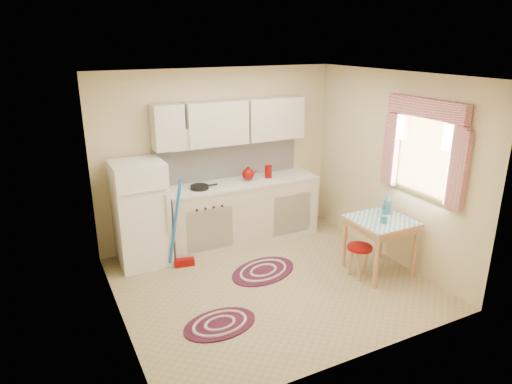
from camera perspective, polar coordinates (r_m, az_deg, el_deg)
room_shell at (r=5.44m, az=2.27°, el=5.04°), size 3.64×3.60×2.52m
fridge at (r=6.15m, az=-14.20°, el=-2.66°), size 0.65×0.60×1.40m
broom at (r=5.97m, az=-9.20°, el=-3.99°), size 0.29×0.16×1.20m
base_cabinets at (r=6.73m, az=-1.68°, el=-2.56°), size 2.25×0.60×0.88m
countertop at (r=6.57m, az=-1.72°, el=1.17°), size 2.27×0.62×0.04m
frying_pan at (r=6.28m, az=-7.07°, el=0.60°), size 0.26×0.26×0.05m
red_kettle at (r=6.58m, az=-0.99°, el=2.25°), size 0.22×0.20×0.19m
red_canister at (r=6.73m, az=1.54°, el=2.47°), size 0.13×0.13×0.16m
table at (r=6.07m, az=15.12°, el=-6.52°), size 0.72×0.72×0.72m
stool at (r=5.95m, az=12.71°, el=-8.46°), size 0.41×0.41×0.42m
coffee_pot at (r=6.09m, az=16.11°, el=-1.57°), size 0.13×0.11×0.25m
mug at (r=5.81m, az=15.69°, el=-3.33°), size 0.11×0.11×0.10m
rug_center at (r=6.01m, az=0.93°, el=-9.84°), size 1.09×0.89×0.02m
rug_left at (r=5.04m, az=-4.53°, el=-16.14°), size 0.86×0.61×0.02m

